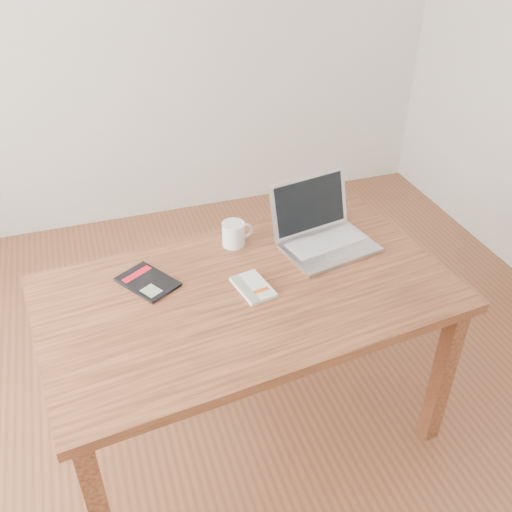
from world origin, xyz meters
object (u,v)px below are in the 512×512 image
object	(u,v)px
black_guidebook	(148,282)
laptop	(322,232)
desk	(248,309)
coffee_mug	(234,233)
white_guidebook	(253,287)

from	to	relation	value
black_guidebook	laptop	xyz separation A→B (m)	(0.72, 0.04, 0.05)
black_guidebook	laptop	world-z (taller)	laptop
black_guidebook	desk	bearing A→B (deg)	-56.38
desk	black_guidebook	distance (m)	0.39
black_guidebook	coffee_mug	world-z (taller)	coffee_mug
laptop	coffee_mug	size ratio (longest dim) A/B	3.06
black_guidebook	laptop	bearing A→B (deg)	-27.82
desk	coffee_mug	distance (m)	0.34
laptop	coffee_mug	xyz separation A→B (m)	(-0.34, 0.10, -0.00)
coffee_mug	desk	bearing A→B (deg)	-105.89
laptop	white_guidebook	bearing A→B (deg)	-161.72
desk	coffee_mug	world-z (taller)	coffee_mug
white_guidebook	black_guidebook	distance (m)	0.39
black_guidebook	coffee_mug	xyz separation A→B (m)	(0.38, 0.15, 0.05)
black_guidebook	coffee_mug	size ratio (longest dim) A/B	1.95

